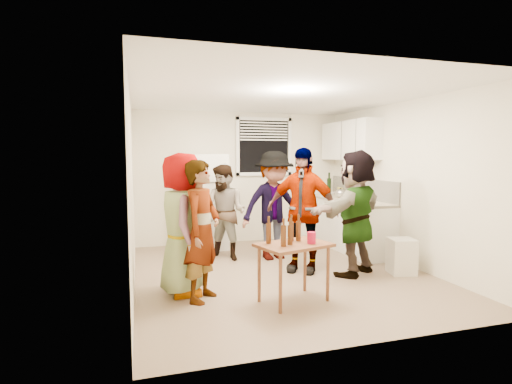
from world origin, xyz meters
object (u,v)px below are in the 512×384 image
object	(u,v)px
blue_cup	(359,203)
guest_black	(301,271)
serving_table	(293,301)
kettle	(340,198)
beer_bottle_table	(290,245)
guest_orange	(354,274)
guest_back_right	(274,258)
wine_bottle	(329,194)
red_cup	(311,244)
trash_bin	(401,256)
refrigerator	(206,201)
guest_back_left	(225,259)
beer_bottle_counter	(357,202)
guest_grey	(183,293)
guest_stripe	(203,299)

from	to	relation	value
blue_cup	guest_black	world-z (taller)	blue_cup
serving_table	kettle	bearing A→B (deg)	51.85
beer_bottle_table	guest_orange	bearing A→B (deg)	31.54
blue_cup	beer_bottle_table	bearing A→B (deg)	-138.53
serving_table	guest_back_right	bearing A→B (deg)	77.65
wine_bottle	guest_orange	distance (m)	2.59
serving_table	red_cup	distance (m)	0.70
wine_bottle	trash_bin	xyz separation A→B (m)	(-0.11, -2.48, -0.65)
refrigerator	serving_table	distance (m)	3.12
blue_cup	guest_back_left	xyz separation A→B (m)	(-2.14, 0.47, -0.90)
guest_back_right	beer_bottle_counter	bearing A→B (deg)	-13.63
beer_bottle_table	guest_grey	size ratio (longest dim) A/B	0.13
kettle	trash_bin	xyz separation A→B (m)	(-0.01, -1.82, -0.65)
beer_bottle_counter	guest_orange	size ratio (longest dim) A/B	0.15
wine_bottle	guest_orange	bearing A→B (deg)	-108.09
guest_black	beer_bottle_table	bearing A→B (deg)	-80.09
beer_bottle_table	guest_back_right	world-z (taller)	beer_bottle_table
kettle	blue_cup	distance (m)	0.83
red_cup	guest_black	size ratio (longest dim) A/B	0.07
beer_bottle_counter	guest_back_right	world-z (taller)	beer_bottle_counter
wine_bottle	guest_back_right	distance (m)	2.17
refrigerator	guest_black	size ratio (longest dim) A/B	0.95
refrigerator	blue_cup	world-z (taller)	refrigerator
beer_bottle_counter	guest_grey	xyz separation A→B (m)	(-3.03, -1.10, -0.90)
blue_cup	serving_table	xyz separation A→B (m)	(-1.78, -1.59, -0.90)
beer_bottle_table	guest_orange	size ratio (longest dim) A/B	0.13
wine_bottle	beer_bottle_counter	xyz separation A→B (m)	(-0.15, -1.33, -0.00)
refrigerator	beer_bottle_counter	bearing A→B (deg)	-27.33
red_cup	guest_back_left	xyz separation A→B (m)	(-0.55, 2.11, -0.68)
beer_bottle_table	guest_stripe	bearing A→B (deg)	156.70
red_cup	guest_black	distance (m)	1.39
blue_cup	serving_table	size ratio (longest dim) A/B	0.15
red_cup	guest_grey	world-z (taller)	red_cup
red_cup	guest_orange	world-z (taller)	red_cup
guest_orange	red_cup	bearing A→B (deg)	6.09
refrigerator	beer_bottle_counter	distance (m)	2.65
trash_bin	red_cup	distance (m)	1.86
guest_grey	guest_stripe	world-z (taller)	guest_grey
trash_bin	guest_orange	xyz separation A→B (m)	(-0.64, 0.17, -0.25)
serving_table	beer_bottle_counter	bearing A→B (deg)	43.41
beer_bottle_counter	beer_bottle_table	world-z (taller)	beer_bottle_counter
kettle	beer_bottle_counter	xyz separation A→B (m)	(-0.05, -0.67, -0.00)
guest_grey	guest_stripe	size ratio (longest dim) A/B	1.05
guest_grey	guest_orange	world-z (taller)	guest_grey
kettle	serving_table	bearing A→B (deg)	-104.06
beer_bottle_counter	serving_table	size ratio (longest dim) A/B	0.32
beer_bottle_counter	guest_back_left	world-z (taller)	beer_bottle_counter
guest_grey	blue_cup	bearing A→B (deg)	-69.63
beer_bottle_table	guest_orange	xyz separation A→B (m)	(1.30, 0.80, -0.68)
guest_grey	guest_back_right	bearing A→B (deg)	-49.47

